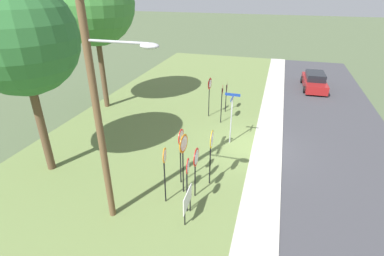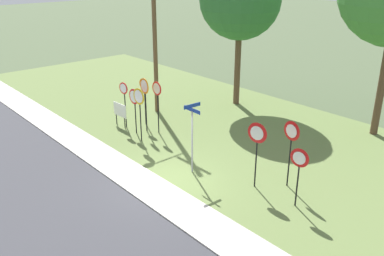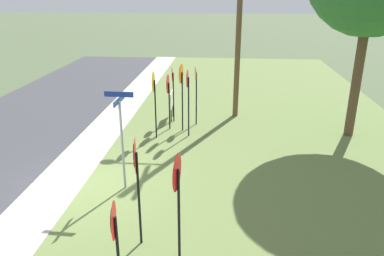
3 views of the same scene
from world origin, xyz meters
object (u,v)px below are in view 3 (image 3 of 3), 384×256
object	(u,v)px
stop_sign_near_left	(188,89)
stop_sign_far_right	(196,84)
stop_sign_far_center	(173,83)
street_name_post	(121,133)
stop_sign_center_tall	(154,90)
utility_pole	(236,3)
stop_sign_far_left	(168,90)
yield_sign_near_left	(177,185)
yield_sign_far_left	(114,232)
stop_sign_near_right	(181,82)
notice_board	(172,101)
yield_sign_near_right	(136,166)

from	to	relation	value
stop_sign_near_left	stop_sign_far_right	bearing A→B (deg)	171.52
stop_sign_far_center	street_name_post	xyz separation A→B (m)	(6.01, -0.64, 0.03)
stop_sign_center_tall	utility_pole	distance (m)	5.24
stop_sign_near_left	stop_sign_far_left	size ratio (longest dim) A/B	1.16
stop_sign_center_tall	utility_pole	bearing A→B (deg)	131.17
stop_sign_far_center	stop_sign_far_right	distance (m)	1.07
street_name_post	yield_sign_near_left	bearing A→B (deg)	33.24
stop_sign_far_right	yield_sign_far_left	bearing A→B (deg)	-13.59
yield_sign_near_left	street_name_post	world-z (taller)	street_name_post
stop_sign_near_right	notice_board	bearing A→B (deg)	-151.85
stop_sign_far_right	yield_sign_near_right	bearing A→B (deg)	-14.69
yield_sign_near_left	stop_sign_near_left	bearing A→B (deg)	-170.10
stop_sign_near_right	stop_sign_far_center	bearing A→B (deg)	-149.87
yield_sign_far_left	utility_pole	distance (m)	12.05
yield_sign_far_left	notice_board	bearing A→B (deg)	173.31
stop_sign_near_right	notice_board	distance (m)	2.00
yield_sign_near_left	street_name_post	distance (m)	3.85
notice_board	yield_sign_near_right	bearing A→B (deg)	1.15
stop_sign_far_right	yield_sign_near_left	world-z (taller)	yield_sign_near_left
yield_sign_near_left	yield_sign_far_left	bearing A→B (deg)	-35.81
utility_pole	notice_board	bearing A→B (deg)	-76.66
stop_sign_near_right	stop_sign_far_center	size ratio (longest dim) A/B	1.14
stop_sign_near_left	notice_board	size ratio (longest dim) A/B	2.15
stop_sign_near_left	stop_sign_near_right	world-z (taller)	stop_sign_near_right
yield_sign_far_left	street_name_post	xyz separation A→B (m)	(-4.36, -1.03, 0.10)
yield_sign_near_left	yield_sign_near_right	size ratio (longest dim) A/B	1.01
stop_sign_center_tall	street_name_post	distance (m)	4.01
stop_sign_far_left	yield_sign_near_left	size ratio (longest dim) A/B	0.87
stop_sign_far_right	notice_board	distance (m)	1.62
stop_sign_far_left	street_name_post	xyz separation A→B (m)	(5.03, -0.60, 0.07)
stop_sign_near_right	stop_sign_far_center	xyz separation A→B (m)	(-1.12, -0.51, -0.32)
stop_sign_near_right	stop_sign_center_tall	size ratio (longest dim) A/B	1.05
stop_sign_far_left	stop_sign_center_tall	world-z (taller)	stop_sign_center_tall
stop_sign_center_tall	notice_board	distance (m)	2.63
street_name_post	notice_board	bearing A→B (deg)	177.21
stop_sign_near_right	utility_pole	bearing A→B (deg)	140.57
yield_sign_near_right	street_name_post	distance (m)	2.69
stop_sign_far_center	notice_board	bearing A→B (deg)	-172.47
yield_sign_near_right	utility_pole	size ratio (longest dim) A/B	0.29
stop_sign_near_left	yield_sign_far_left	world-z (taller)	stop_sign_near_left
stop_sign_near_left	yield_sign_near_left	bearing A→B (deg)	3.51
stop_sign_far_left	notice_board	distance (m)	1.59
stop_sign_far_left	yield_sign_near_left	world-z (taller)	yield_sign_near_left
stop_sign_far_center	stop_sign_center_tall	size ratio (longest dim) A/B	0.92
stop_sign_near_left	stop_sign_far_left	world-z (taller)	stop_sign_near_left
stop_sign_near_left	stop_sign_far_left	distance (m)	1.17
yield_sign_near_right	utility_pole	bearing A→B (deg)	155.59
stop_sign_near_left	street_name_post	world-z (taller)	street_name_post
yield_sign_near_left	yield_sign_far_left	distance (m)	1.48
stop_sign_center_tall	notice_board	world-z (taller)	stop_sign_center_tall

